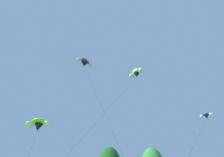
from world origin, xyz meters
name	(u,v)px	position (x,y,z in m)	size (l,w,h in m)	color
parafoil_kite_high_lime_white	(38,124)	(-7.52, 31.97, 12.05)	(5.53, 11.26, 11.20)	#93D633
parafoil_kite_mid_purple	(84,63)	(-1.90, 30.36, 21.58)	(8.15, 9.90, 20.64)	purple
parafoil_kite_far_white	(136,73)	(6.81, 34.46, 22.57)	(11.96, 14.41, 21.81)	white
parafoil_kite_low_blue_white	(206,116)	(18.69, 37.70, 15.90)	(14.80, 16.85, 14.89)	blue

